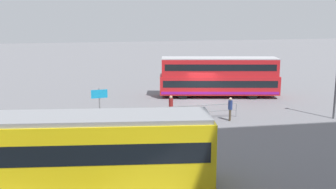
# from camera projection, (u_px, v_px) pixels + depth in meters

# --- Properties ---
(ground_plane) EXTENTS (160.00, 160.00, 0.00)m
(ground_plane) POSITION_uv_depth(u_px,v_px,m) (204.00, 101.00, 35.79)
(ground_plane) COLOR slate
(double_decker_bus) EXTENTS (11.39, 4.89, 3.76)m
(double_decker_bus) POSITION_uv_depth(u_px,v_px,m) (219.00, 77.00, 37.37)
(double_decker_bus) COLOR red
(double_decker_bus) RESTS_ON ground
(tram_yellow) EXTENTS (12.92, 4.63, 3.41)m
(tram_yellow) POSITION_uv_depth(u_px,v_px,m) (71.00, 151.00, 17.61)
(tram_yellow) COLOR yellow
(tram_yellow) RESTS_ON ground
(pedestrian_near_railing) EXTENTS (0.45, 0.45, 1.78)m
(pedestrian_near_railing) POSITION_uv_depth(u_px,v_px,m) (171.00, 105.00, 29.63)
(pedestrian_near_railing) COLOR #33384C
(pedestrian_near_railing) RESTS_ON ground
(pedestrian_crossing) EXTENTS (0.44, 0.44, 1.75)m
(pedestrian_crossing) POSITION_uv_depth(u_px,v_px,m) (230.00, 107.00, 29.12)
(pedestrian_crossing) COLOR #4C3F2D
(pedestrian_crossing) RESTS_ON ground
(pedestrian_railing) EXTENTS (9.92, 0.23, 1.08)m
(pedestrian_railing) POSITION_uv_depth(u_px,v_px,m) (174.00, 111.00, 29.12)
(pedestrian_railing) COLOR gray
(pedestrian_railing) RESTS_ON ground
(info_sign) EXTENTS (1.18, 0.17, 2.53)m
(info_sign) POSITION_uv_depth(u_px,v_px,m) (99.00, 99.00, 28.47)
(info_sign) COLOR slate
(info_sign) RESTS_ON ground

